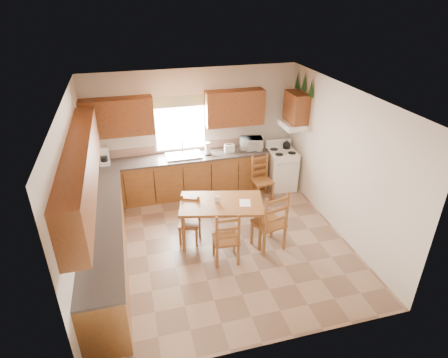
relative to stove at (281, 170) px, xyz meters
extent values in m
plane|color=#91725B|center=(-1.88, -1.70, -0.44)|extent=(4.50, 4.50, 0.00)
plane|color=brown|center=(-1.88, -1.70, 2.26)|extent=(4.50, 4.50, 0.00)
plane|color=beige|center=(-4.13, -1.70, 0.91)|extent=(4.50, 4.50, 0.00)
plane|color=beige|center=(0.37, -1.70, 0.91)|extent=(4.50, 4.50, 0.00)
plane|color=beige|center=(-1.88, 0.55, 0.91)|extent=(4.50, 4.50, 0.00)
plane|color=beige|center=(-1.88, -3.95, 0.91)|extent=(4.50, 4.50, 0.00)
cube|color=brown|center=(-2.25, 0.25, 0.00)|extent=(3.75, 0.60, 0.88)
cube|color=brown|center=(-3.83, -1.85, 0.00)|extent=(0.60, 3.60, 0.88)
cube|color=#443C38|center=(-2.25, 0.25, 0.46)|extent=(3.75, 0.63, 0.04)
cube|color=#443C38|center=(-3.83, -1.85, 0.46)|extent=(0.63, 3.60, 0.04)
cube|color=#A07966|center=(-2.25, 0.54, 0.57)|extent=(3.75, 0.01, 0.18)
cube|color=brown|center=(-3.43, 0.38, 1.42)|extent=(1.41, 0.33, 0.75)
cube|color=brown|center=(-1.02, 0.38, 1.42)|extent=(1.25, 0.33, 0.75)
cube|color=brown|center=(-3.96, -1.85, 1.42)|extent=(0.33, 3.60, 0.75)
cube|color=brown|center=(0.20, -0.05, 1.46)|extent=(0.33, 0.62, 0.62)
cube|color=white|center=(0.15, -0.05, 1.08)|extent=(0.44, 0.62, 0.12)
cube|color=white|center=(-2.18, 0.52, 1.11)|extent=(1.13, 0.02, 1.18)
cube|color=white|center=(-2.18, 0.51, 1.11)|extent=(1.05, 0.01, 1.10)
cube|color=#5D7840|center=(-2.18, 0.49, 1.61)|extent=(1.19, 0.01, 0.24)
cube|color=silver|center=(-2.18, 0.25, 0.50)|extent=(0.75, 0.45, 0.04)
cone|color=#194718|center=(0.33, -0.37, 1.94)|extent=(0.22, 0.22, 0.36)
cone|color=#194718|center=(0.33, -0.05, 1.98)|extent=(0.22, 0.22, 0.36)
cone|color=#194718|center=(0.33, 0.27, 1.94)|extent=(0.22, 0.22, 0.36)
cube|color=white|center=(0.00, 0.00, 0.00)|extent=(0.63, 0.65, 0.88)
cube|color=white|center=(-3.80, 0.28, 0.65)|extent=(0.20, 0.24, 0.34)
cylinder|color=white|center=(-1.66, 0.21, 0.62)|extent=(0.12, 0.12, 0.28)
cube|color=white|center=(-1.17, 0.23, 0.57)|extent=(0.21, 0.14, 0.17)
imported|color=white|center=(-0.67, 0.24, 0.62)|extent=(0.50, 0.40, 0.27)
cube|color=brown|center=(-1.82, -1.56, -0.05)|extent=(1.61, 1.15, 0.78)
cube|color=brown|center=(-1.90, -2.17, 0.06)|extent=(0.44, 0.43, 0.99)
cube|color=brown|center=(-1.09, -2.01, 0.14)|extent=(0.57, 0.55, 1.15)
cube|color=brown|center=(-2.39, -1.47, -0.01)|extent=(0.46, 0.45, 0.86)
cube|color=brown|center=(-0.59, -0.36, 0.04)|extent=(0.44, 0.42, 0.96)
cube|color=white|center=(-1.42, -1.69, 0.34)|extent=(0.25, 0.29, 0.00)
cube|color=white|center=(-1.89, -1.54, 0.40)|extent=(0.09, 0.04, 0.12)
camera|label=1|loc=(-3.24, -7.02, 3.77)|focal=30.00mm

